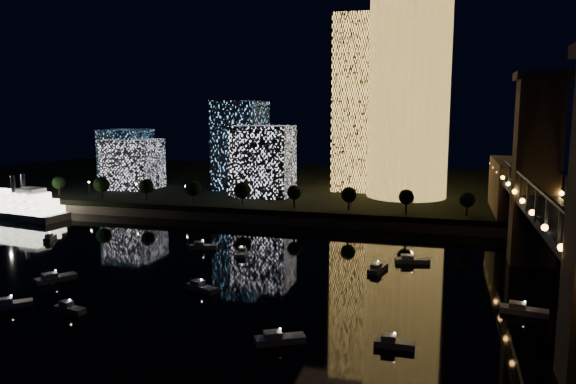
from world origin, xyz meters
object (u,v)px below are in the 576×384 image
at_px(tower_rectangular, 363,104).
at_px(riverboat, 3,204).
at_px(tower_cylindrical, 409,92).
at_px(truss_bridge, 572,244).

height_order(tower_rectangular, riverboat, tower_rectangular).
bearing_deg(riverboat, tower_cylindrical, 21.13).
bearing_deg(riverboat, tower_rectangular, 29.75).
distance_m(tower_rectangular, riverboat, 151.23).
bearing_deg(truss_bridge, tower_rectangular, 112.94).
xyz_separation_m(tower_cylindrical, tower_rectangular, (-20.42, 15.62, -4.81)).
xyz_separation_m(tower_rectangular, truss_bridge, (57.90, -136.80, -26.25)).
xyz_separation_m(tower_rectangular, riverboat, (-127.05, -72.61, -38.16)).
relative_size(truss_bridge, riverboat, 4.65).
bearing_deg(tower_rectangular, riverboat, -150.25).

